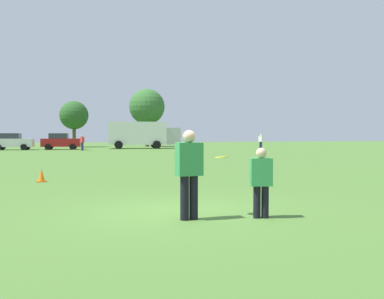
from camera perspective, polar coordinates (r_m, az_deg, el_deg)
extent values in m
plane|color=#47702D|center=(9.22, -1.70, -8.53)|extent=(163.29, 163.29, 0.00)
cylinder|color=black|center=(8.32, -1.02, -6.61)|extent=(0.17, 0.17, 0.88)
cylinder|color=black|center=(8.39, 0.22, -6.54)|extent=(0.17, 0.17, 0.88)
cube|color=#338C4C|center=(8.27, -0.40, -1.31)|extent=(0.53, 0.34, 0.66)
sphere|color=#D8AD8C|center=(8.26, -0.40, 1.79)|extent=(0.25, 0.25, 0.25)
cylinder|color=black|center=(8.67, 9.92, -7.04)|extent=(0.15, 0.15, 0.66)
cylinder|color=black|center=(8.64, 8.83, -7.07)|extent=(0.15, 0.15, 0.66)
cube|color=#338C4C|center=(8.58, 9.40, -3.04)|extent=(0.48, 0.34, 0.56)
sphere|color=#D8AD8C|center=(8.55, 9.42, -0.48)|extent=(0.21, 0.21, 0.21)
cylinder|color=yellow|center=(8.72, 4.10, -1.05)|extent=(0.27, 0.27, 0.05)
cube|color=#D8590C|center=(15.92, -19.81, -4.11)|extent=(0.32, 0.32, 0.03)
cone|color=orange|center=(15.90, -19.82, -3.25)|extent=(0.24, 0.24, 0.45)
cube|color=silver|center=(49.59, -23.20, 0.85)|extent=(4.33, 2.13, 0.90)
cube|color=#2D333D|center=(49.64, -23.49, 1.68)|extent=(2.12, 1.79, 0.64)
cylinder|color=black|center=(50.32, -21.50, 0.38)|extent=(0.68, 0.27, 0.66)
cylinder|color=black|center=(48.36, -21.94, 0.31)|extent=(0.68, 0.27, 0.66)
cylinder|color=black|center=(50.87, -24.38, 0.35)|extent=(0.68, 0.27, 0.66)
cube|color=maroon|center=(49.07, -17.38, 0.91)|extent=(4.33, 2.13, 0.90)
cube|color=#2D333D|center=(49.09, -17.68, 1.75)|extent=(2.12, 1.79, 0.64)
cylinder|color=black|center=(49.94, -15.75, 0.43)|extent=(0.68, 0.27, 0.66)
cylinder|color=black|center=(47.95, -15.96, 0.36)|extent=(0.68, 0.27, 0.66)
cylinder|color=black|center=(50.23, -18.71, 0.41)|extent=(0.68, 0.27, 0.66)
cylinder|color=black|center=(48.25, -19.04, 0.34)|extent=(0.68, 0.27, 0.66)
cube|color=white|center=(50.44, -7.48, 2.21)|extent=(6.98, 3.03, 2.70)
cube|color=#B2B2B7|center=(50.86, -2.74, 1.83)|extent=(1.98, 2.44, 2.00)
cylinder|color=black|center=(52.00, -5.12, 0.73)|extent=(0.98, 0.36, 0.96)
cylinder|color=black|center=(49.27, -4.81, 0.65)|extent=(0.98, 0.36, 0.96)
cylinder|color=black|center=(51.75, -10.00, 0.70)|extent=(0.98, 0.36, 0.96)
cylinder|color=black|center=(49.01, -9.96, 0.62)|extent=(0.98, 0.36, 0.96)
cylinder|color=#1E234C|center=(47.98, 9.43, 0.53)|extent=(0.16, 0.16, 0.86)
cylinder|color=#1E234C|center=(48.08, 9.26, 0.54)|extent=(0.16, 0.16, 0.86)
cube|color=silver|center=(48.02, 9.35, 1.41)|extent=(0.47, 0.54, 0.61)
sphere|color=beige|center=(48.01, 9.35, 1.90)|extent=(0.23, 0.23, 0.23)
cylinder|color=#1E234C|center=(45.33, -14.66, 0.38)|extent=(0.15, 0.15, 0.82)
cylinder|color=#1E234C|center=(45.48, -14.76, 0.39)|extent=(0.15, 0.15, 0.82)
cube|color=red|center=(45.39, -14.72, 1.27)|extent=(0.43, 0.51, 0.58)
sphere|color=tan|center=(45.39, -14.72, 1.77)|extent=(0.22, 0.22, 0.22)
cylinder|color=gray|center=(45.42, -0.75, 0.47)|extent=(0.16, 0.16, 0.84)
cylinder|color=gray|center=(45.25, -0.77, 0.46)|extent=(0.16, 0.16, 0.84)
cube|color=navy|center=(45.32, -0.76, 1.37)|extent=(0.40, 0.52, 0.60)
sphere|color=tan|center=(45.32, -0.76, 1.88)|extent=(0.23, 0.23, 0.23)
cylinder|color=brown|center=(58.00, -15.75, 1.63)|extent=(0.44, 0.44, 2.65)
sphere|color=#285623|center=(58.06, -15.78, 4.52)|extent=(3.78, 3.78, 3.78)
cylinder|color=brown|center=(58.23, -6.14, 2.08)|extent=(0.57, 0.57, 3.43)
sphere|color=#33662D|center=(58.36, -6.16, 5.82)|extent=(4.91, 4.91, 4.91)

